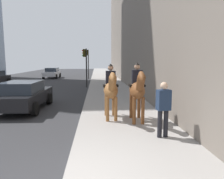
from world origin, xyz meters
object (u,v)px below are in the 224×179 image
(car_near_lane, at_px, (24,95))
(traffic_light_far_curb, at_px, (88,59))
(mounted_horse_far, at_px, (137,89))
(mounted_horse_near, at_px, (111,89))
(car_far_lane, at_px, (52,73))
(pedestrian_greeting, at_px, (163,106))
(traffic_light_near_curb, at_px, (85,61))

(car_near_lane, bearing_deg, traffic_light_far_curb, -6.18)
(car_near_lane, bearing_deg, mounted_horse_far, -116.97)
(mounted_horse_far, height_order, car_near_lane, mounted_horse_far)
(mounted_horse_near, bearing_deg, car_far_lane, -163.63)
(mounted_horse_far, height_order, traffic_light_far_curb, traffic_light_far_curb)
(pedestrian_greeting, bearing_deg, car_near_lane, 42.47)
(car_far_lane, distance_m, traffic_light_near_curb, 12.20)
(pedestrian_greeting, distance_m, car_near_lane, 7.27)
(mounted_horse_near, xyz_separation_m, traffic_light_near_curb, (11.26, 1.56, 1.05))
(pedestrian_greeting, bearing_deg, traffic_light_near_curb, 4.13)
(pedestrian_greeting, xyz_separation_m, car_near_lane, (4.58, 5.64, -0.34))
(car_near_lane, height_order, car_far_lane, same)
(pedestrian_greeting, distance_m, traffic_light_near_curb, 13.85)
(mounted_horse_near, relative_size, car_far_lane, 0.53)
(pedestrian_greeting, distance_m, traffic_light_far_curb, 22.68)
(car_far_lane, bearing_deg, mounted_horse_far, 20.06)
(pedestrian_greeting, height_order, traffic_light_near_curb, traffic_light_near_curb)
(car_near_lane, relative_size, traffic_light_near_curb, 1.21)
(car_far_lane, relative_size, traffic_light_near_curb, 1.18)
(mounted_horse_near, distance_m, pedestrian_greeting, 2.64)
(mounted_horse_near, distance_m, traffic_light_near_curb, 11.42)
(mounted_horse_far, relative_size, traffic_light_far_curb, 0.58)
(pedestrian_greeting, relative_size, car_near_lane, 0.40)
(mounted_horse_far, height_order, car_far_lane, mounted_horse_far)
(mounted_horse_near, height_order, mounted_horse_far, mounted_horse_far)
(mounted_horse_far, bearing_deg, pedestrian_greeting, 17.21)
(mounted_horse_far, distance_m, pedestrian_greeting, 1.83)
(traffic_light_near_curb, bearing_deg, mounted_horse_far, -167.79)
(mounted_horse_far, xyz_separation_m, car_near_lane, (2.83, 5.17, -0.62))
(mounted_horse_far, height_order, pedestrian_greeting, mounted_horse_far)
(car_near_lane, distance_m, traffic_light_far_curb, 18.10)
(pedestrian_greeting, distance_m, car_far_lane, 25.71)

